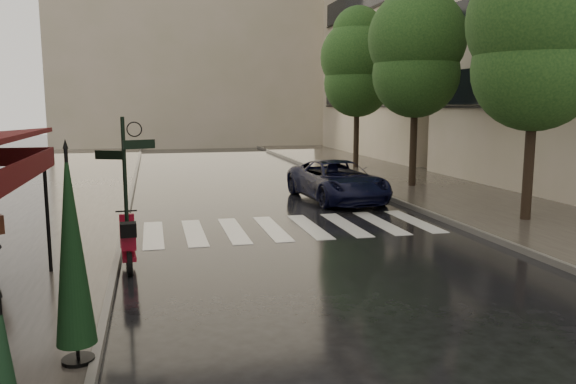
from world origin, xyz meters
name	(u,v)px	position (x,y,z in m)	size (l,w,h in m)	color
ground	(200,316)	(0.00, 0.00, 0.00)	(120.00, 120.00, 0.00)	black
sidewalk_near	(40,201)	(-4.50, 12.00, 0.06)	(6.00, 60.00, 0.12)	#38332D
sidewalk_far	(429,186)	(10.25, 12.00, 0.06)	(5.50, 60.00, 0.12)	#38332D
curb_near	(131,197)	(-1.45, 12.00, 0.07)	(0.12, 60.00, 0.16)	#595651
curb_far	(364,188)	(7.45, 12.00, 0.07)	(0.12, 60.00, 0.16)	#595651
crosswalk	(291,227)	(2.98, 6.00, 0.01)	(7.85, 3.20, 0.01)	silver
signpost	(125,180)	(-1.19, 3.00, 1.83)	(1.17, 0.29, 3.10)	black
haussmann_far	(419,13)	(16.50, 26.00, 9.25)	(8.00, 16.00, 18.50)	tan
backdrop_building	(195,20)	(3.00, 38.00, 10.00)	(22.00, 6.00, 20.00)	tan
tree_near	(538,30)	(9.60, 5.00, 5.32)	(3.80, 3.80, 7.99)	black
tree_mid	(417,46)	(9.50, 12.00, 5.59)	(3.80, 3.80, 8.34)	black
tree_far	(358,63)	(9.70, 19.00, 5.46)	(3.80, 3.80, 8.16)	black
scooter	(128,244)	(-1.19, 3.05, 0.51)	(0.46, 1.68, 1.10)	black
parked_car	(337,181)	(5.64, 9.97, 0.70)	(2.32, 5.02, 1.40)	black
parasol_front	(72,247)	(-1.65, -1.50, 1.60)	(0.49, 0.49, 2.76)	black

